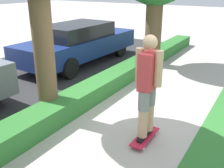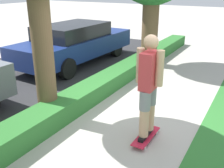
{
  "view_description": "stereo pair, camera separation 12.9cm",
  "coord_description": "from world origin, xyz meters",
  "views": [
    {
      "loc": [
        -4.19,
        -1.86,
        2.64
      ],
      "look_at": [
        -0.18,
        0.6,
        0.83
      ],
      "focal_mm": 42.0,
      "sensor_mm": 36.0,
      "label": 1
    },
    {
      "loc": [
        -4.26,
        -1.75,
        2.64
      ],
      "look_at": [
        -0.18,
        0.6,
        0.83
      ],
      "focal_mm": 42.0,
      "sensor_mm": 36.0,
      "label": 2
    }
  ],
  "objects": [
    {
      "name": "parked_car_middle",
      "position": [
        2.86,
        3.82,
        0.73
      ],
      "size": [
        4.82,
        1.86,
        1.37
      ],
      "rotation": [
        0.0,
        0.0,
        -0.03
      ],
      "color": "navy",
      "rests_on": "ground_plane"
    },
    {
      "name": "skateboard",
      "position": [
        -0.45,
        -0.26,
        0.07
      ],
      "size": [
        0.79,
        0.24,
        0.09
      ],
      "color": "red",
      "rests_on": "ground_plane"
    },
    {
      "name": "skater_person",
      "position": [
        -0.45,
        -0.26,
        1.06
      ],
      "size": [
        0.52,
        0.47,
        1.81
      ],
      "color": "black",
      "rests_on": "skateboard"
    },
    {
      "name": "ground_plane",
      "position": [
        0.0,
        0.0,
        0.0
      ],
      "size": [
        60.0,
        60.0,
        0.0
      ],
      "primitive_type": "plane",
      "color": "#ADA89E"
    },
    {
      "name": "hedge_row",
      "position": [
        0.0,
        1.6,
        0.2
      ],
      "size": [
        15.49,
        0.6,
        0.41
      ],
      "color": "#2D702D",
      "rests_on": "ground_plane"
    },
    {
      "name": "street_asphalt",
      "position": [
        0.0,
        4.2,
        0.0
      ],
      "size": [
        15.49,
        5.0,
        0.01
      ],
      "color": "#2D2D30",
      "rests_on": "ground_plane"
    }
  ]
}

